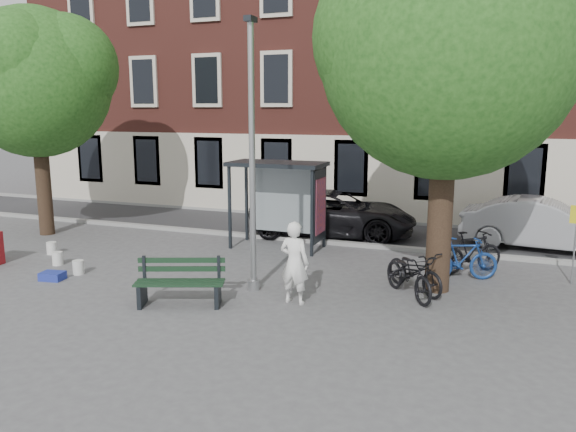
# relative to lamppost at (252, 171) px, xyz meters

# --- Properties ---
(ground) EXTENTS (90.00, 90.00, 0.00)m
(ground) POSITION_rel_lamppost_xyz_m (0.00, 0.00, -2.78)
(ground) COLOR #4C4C4F
(ground) RESTS_ON ground
(road) EXTENTS (40.00, 4.00, 0.01)m
(road) POSITION_rel_lamppost_xyz_m (0.00, 7.00, -2.78)
(road) COLOR #28282B
(road) RESTS_ON ground
(curb_near) EXTENTS (40.00, 0.25, 0.12)m
(curb_near) POSITION_rel_lamppost_xyz_m (0.00, 5.00, -2.72)
(curb_near) COLOR gray
(curb_near) RESTS_ON ground
(curb_far) EXTENTS (40.00, 0.25, 0.12)m
(curb_far) POSITION_rel_lamppost_xyz_m (0.00, 9.00, -2.72)
(curb_far) COLOR gray
(curb_far) RESTS_ON ground
(building_row) EXTENTS (30.00, 8.00, 14.00)m
(building_row) POSITION_rel_lamppost_xyz_m (0.00, 13.00, 4.22)
(building_row) COLOR brown
(building_row) RESTS_ON ground
(lamppost) EXTENTS (0.28, 0.35, 6.11)m
(lamppost) POSITION_rel_lamppost_xyz_m (0.00, 0.00, 0.00)
(lamppost) COLOR #9EA0A3
(lamppost) RESTS_ON ground
(tree_right) EXTENTS (5.76, 5.60, 8.20)m
(tree_right) POSITION_rel_lamppost_xyz_m (4.01, 1.38, 2.83)
(tree_right) COLOR black
(tree_right) RESTS_ON ground
(tree_left) EXTENTS (5.18, 4.86, 7.40)m
(tree_left) POSITION_rel_lamppost_xyz_m (-8.99, 2.88, 2.43)
(tree_left) COLOR black
(tree_left) RESTS_ON ground
(bus_shelter) EXTENTS (2.85, 1.45, 2.62)m
(bus_shelter) POSITION_rel_lamppost_xyz_m (-0.61, 4.11, -0.87)
(bus_shelter) COLOR #1E2328
(bus_shelter) RESTS_ON ground
(painter) EXTENTS (0.70, 0.49, 1.81)m
(painter) POSITION_rel_lamppost_xyz_m (1.20, -0.51, -1.88)
(painter) COLOR white
(painter) RESTS_ON ground
(bench) EXTENTS (1.98, 1.23, 0.98)m
(bench) POSITION_rel_lamppost_xyz_m (-1.06, -1.47, -2.34)
(bench) COLOR #1E2328
(bench) RESTS_ON ground
(bike_a) EXTENTS (1.83, 1.76, 0.99)m
(bike_a) POSITION_rel_lamppost_xyz_m (3.52, 1.24, -2.29)
(bike_a) COLOR black
(bike_a) RESTS_ON ground
(bike_b) EXTENTS (1.86, 1.15, 1.08)m
(bike_b) POSITION_rel_lamppost_xyz_m (4.47, 2.53, -2.24)
(bike_b) COLOR navy
(bike_b) RESTS_ON ground
(bike_c) EXTENTS (1.74, 1.96, 1.03)m
(bike_c) POSITION_rel_lamppost_xyz_m (3.46, 0.79, -2.27)
(bike_c) COLOR black
(bike_c) RESTS_ON ground
(bike_d) EXTENTS (1.76, 1.57, 1.11)m
(bike_d) POSITION_rel_lamppost_xyz_m (4.65, 3.26, -2.23)
(bike_d) COLOR black
(bike_d) RESTS_ON ground
(car_dark) EXTENTS (5.72, 3.22, 1.51)m
(car_dark) POSITION_rel_lamppost_xyz_m (0.11, 6.23, -2.03)
(car_dark) COLOR black
(car_dark) RESTS_ON ground
(car_silver) EXTENTS (4.79, 2.07, 1.53)m
(car_silver) POSITION_rel_lamppost_xyz_m (6.51, 6.63, -2.02)
(car_silver) COLOR #A2A3A9
(car_silver) RESTS_ON ground
(blue_crate) EXTENTS (0.60, 0.48, 0.20)m
(blue_crate) POSITION_rel_lamppost_xyz_m (-4.98, -1.05, -2.68)
(blue_crate) COLOR navy
(blue_crate) RESTS_ON ground
(bucket_a) EXTENTS (0.31, 0.31, 0.36)m
(bucket_a) POSITION_rel_lamppost_xyz_m (-4.72, -0.43, -2.60)
(bucket_a) COLOR silver
(bucket_a) RESTS_ON ground
(bucket_b) EXTENTS (0.33, 0.33, 0.36)m
(bucket_b) POSITION_rel_lamppost_xyz_m (-5.85, 0.08, -2.60)
(bucket_b) COLOR silver
(bucket_b) RESTS_ON ground
(bucket_c) EXTENTS (0.30, 0.30, 0.36)m
(bucket_c) POSITION_rel_lamppost_xyz_m (-6.86, 0.93, -2.60)
(bucket_c) COLOR white
(bucket_c) RESTS_ON ground
(notice_sign) EXTENTS (0.32, 0.13, 1.92)m
(notice_sign) POSITION_rel_lamppost_xyz_m (7.00, 3.14, -1.39)
(notice_sign) COLOR #9EA0A3
(notice_sign) RESTS_ON ground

